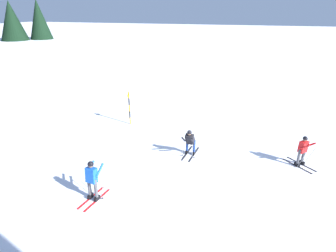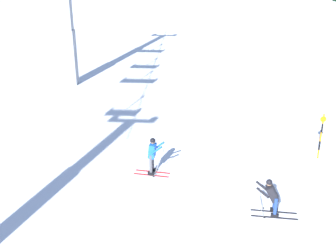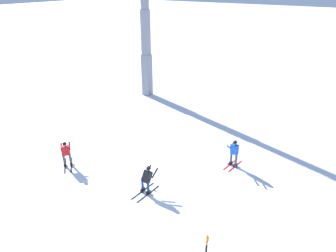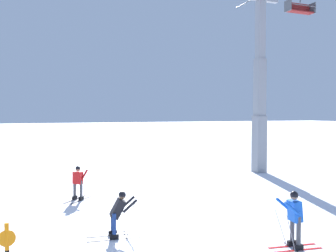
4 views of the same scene
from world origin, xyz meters
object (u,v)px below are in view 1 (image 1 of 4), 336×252
at_px(skier_distant_uphill, 303,149).
at_px(trail_marker_pole, 129,107).
at_px(skier_distant_downhill, 92,177).
at_px(skier_carving_main, 190,141).

bearing_deg(skier_distant_uphill, trail_marker_pole, -12.47).
xyz_separation_m(trail_marker_pole, skier_distant_downhill, (-2.01, 7.66, -0.19)).
distance_m(trail_marker_pole, skier_distant_uphill, 10.52).
xyz_separation_m(skier_distant_uphill, skier_distant_downhill, (8.26, 5.38, 0.11)).
relative_size(trail_marker_pole, skier_distant_uphill, 1.39).
xyz_separation_m(skier_carving_main, skier_distant_downhill, (2.82, 4.71, 0.15)).
height_order(skier_carving_main, trail_marker_pole, trail_marker_pole).
bearing_deg(skier_carving_main, skier_distant_uphill, -172.88).
height_order(skier_carving_main, skier_distant_downhill, skier_distant_downhill).
bearing_deg(skier_distant_uphill, skier_carving_main, 7.12).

